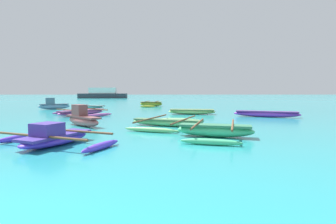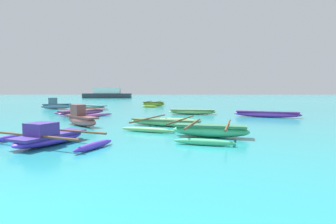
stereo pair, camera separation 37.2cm
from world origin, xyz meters
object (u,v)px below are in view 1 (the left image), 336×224
moored_boat_2 (82,112)px  moored_boat_3 (151,104)px  moored_boat_9 (54,105)px  distant_ferry (103,94)px  moored_boat_5 (168,123)px  moored_boat_8 (266,114)px  moored_boat_0 (192,111)px  moored_boat_6 (82,118)px  moored_boat_4 (55,137)px  moored_boat_7 (89,106)px  moored_boat_1 (215,130)px

moored_boat_2 → moored_boat_3: 11.15m
moored_boat_9 → distant_ferry: distant_ferry is taller
moored_boat_5 → moored_boat_8: moored_boat_5 is taller
moored_boat_0 → moored_boat_8: size_ratio=0.86×
moored_boat_5 → moored_boat_6: moored_boat_6 is taller
moored_boat_4 → moored_boat_8: (9.65, 8.38, -0.02)m
moored_boat_5 → moored_boat_8: bearing=54.6°
moored_boat_4 → moored_boat_7: 17.53m
moored_boat_6 → moored_boat_7: moored_boat_6 is taller
moored_boat_2 → moored_boat_4: 10.12m
moored_boat_1 → moored_boat_4: (-5.07, -1.36, 0.00)m
moored_boat_0 → moored_boat_2: size_ratio=0.78×
moored_boat_0 → moored_boat_1: (-0.13, -9.03, 0.03)m
moored_boat_0 → moored_boat_8: (4.45, -2.01, 0.01)m
moored_boat_6 → moored_boat_8: size_ratio=0.57×
moored_boat_3 → moored_boat_4: bearing=-88.6°
moored_boat_3 → moored_boat_2: bearing=-105.2°
moored_boat_0 → moored_boat_5: size_ratio=0.73×
moored_boat_7 → moored_boat_6: bearing=-43.4°
moored_boat_2 → moored_boat_7: (-1.56, 7.24, -0.02)m
moored_boat_7 → moored_boat_8: size_ratio=0.91×
moored_boat_2 → distant_ferry: 43.01m
moored_boat_3 → moored_boat_8: (7.79, -11.82, -0.05)m
moored_boat_9 → moored_boat_2: bearing=-80.0°
moored_boat_1 → moored_boat_6: size_ratio=1.60×
moored_boat_8 → moored_boat_0: bearing=175.9°
moored_boat_1 → moored_boat_4: moored_boat_4 is taller
moored_boat_3 → moored_boat_7: size_ratio=1.26×
moored_boat_1 → moored_boat_5: (-1.63, 2.83, -0.06)m
moored_boat_5 → distant_ferry: bearing=127.1°
moored_boat_1 → moored_boat_7: moored_boat_1 is taller
moored_boat_1 → moored_boat_5: size_ratio=0.78×
moored_boat_2 → moored_boat_5: 8.07m
moored_boat_4 → moored_boat_9: size_ratio=1.50×
moored_boat_2 → moored_boat_3: (4.16, 10.34, 0.07)m
moored_boat_4 → distant_ferry: bearing=34.9°
moored_boat_6 → moored_boat_2: bearing=153.1°
moored_boat_3 → moored_boat_5: (1.58, -16.01, -0.09)m
moored_boat_9 → distant_ferry: bearing=69.9°
moored_boat_0 → moored_boat_8: moored_boat_8 is taller
moored_boat_3 → moored_boat_8: size_ratio=1.15×
moored_boat_4 → moored_boat_8: bearing=-25.8°
moored_boat_2 → distant_ferry: size_ratio=0.39×
moored_boat_7 → moored_boat_9: bearing=-121.0°
moored_boat_1 → moored_boat_3: 19.11m
moored_boat_9 → moored_boat_1: bearing=-77.3°
moored_boat_7 → moored_boat_9: moored_boat_9 is taller
moored_boat_0 → moored_boat_9: moored_boat_9 is taller
moored_boat_2 → moored_boat_3: moored_boat_3 is taller
moored_boat_4 → moored_boat_8: moored_boat_4 is taller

